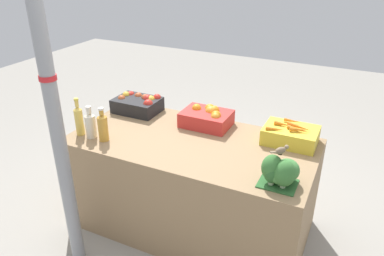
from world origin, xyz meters
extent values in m
plane|color=gray|center=(0.00, 0.00, 0.00)|extent=(10.00, 10.00, 0.00)
cube|color=#937551|center=(0.00, 0.00, 0.38)|extent=(1.75, 0.88, 0.75)
cylinder|color=gray|center=(-0.57, -0.68, 1.23)|extent=(0.09, 0.09, 2.45)
cylinder|color=red|center=(-0.57, -0.68, 1.35)|extent=(0.10, 0.10, 0.03)
cube|color=black|center=(-0.64, 0.27, 0.81)|extent=(0.37, 0.27, 0.11)
sphere|color=red|center=(-0.75, 0.36, 0.86)|extent=(0.06, 0.06, 0.06)
sphere|color=#BC562D|center=(-0.77, 0.23, 0.86)|extent=(0.06, 0.06, 0.06)
sphere|color=gold|center=(-0.77, 0.31, 0.87)|extent=(0.06, 0.06, 0.06)
sphere|color=red|center=(-0.50, 0.37, 0.87)|extent=(0.07, 0.07, 0.07)
sphere|color=red|center=(-0.76, 0.34, 0.86)|extent=(0.07, 0.07, 0.07)
sphere|color=red|center=(-0.56, 0.32, 0.86)|extent=(0.08, 0.08, 0.08)
sphere|color=#BC562D|center=(-0.59, 0.32, 0.87)|extent=(0.06, 0.06, 0.06)
sphere|color=red|center=(-0.50, 0.23, 0.86)|extent=(0.08, 0.08, 0.08)
sphere|color=#BC562D|center=(-0.67, 0.34, 0.86)|extent=(0.07, 0.07, 0.07)
sphere|color=gold|center=(-0.54, 0.32, 0.86)|extent=(0.08, 0.08, 0.08)
cube|color=red|center=(-0.01, 0.27, 0.81)|extent=(0.37, 0.27, 0.11)
sphere|color=orange|center=(-0.02, 0.36, 0.85)|extent=(0.08, 0.08, 0.08)
sphere|color=orange|center=(0.01, 0.31, 0.86)|extent=(0.09, 0.09, 0.09)
sphere|color=orange|center=(0.03, 0.33, 0.86)|extent=(0.09, 0.09, 0.09)
sphere|color=orange|center=(-0.11, 0.30, 0.87)|extent=(0.07, 0.07, 0.07)
sphere|color=orange|center=(0.09, 0.22, 0.86)|extent=(0.07, 0.07, 0.07)
sphere|color=orange|center=(0.08, 0.24, 0.87)|extent=(0.08, 0.08, 0.08)
cube|color=gold|center=(0.64, 0.27, 0.81)|extent=(0.37, 0.27, 0.11)
cone|color=orange|center=(0.54, 0.19, 0.88)|extent=(0.13, 0.06, 0.03)
cone|color=orange|center=(0.58, 0.28, 0.88)|extent=(0.12, 0.04, 0.03)
cone|color=orange|center=(0.69, 0.28, 0.88)|extent=(0.17, 0.06, 0.02)
cone|color=orange|center=(0.69, 0.24, 0.88)|extent=(0.15, 0.06, 0.03)
cone|color=orange|center=(0.63, 0.36, 0.88)|extent=(0.12, 0.02, 0.02)
cone|color=orange|center=(0.69, 0.28, 0.88)|extent=(0.17, 0.08, 0.03)
cone|color=orange|center=(0.70, 0.23, 0.89)|extent=(0.13, 0.06, 0.03)
cube|color=#2D602D|center=(0.69, -0.28, 0.76)|extent=(0.22, 0.18, 0.01)
ellipsoid|color=#387033|center=(0.73, -0.31, 0.86)|extent=(0.13, 0.13, 0.16)
cylinder|color=#B2C693|center=(0.73, -0.31, 0.77)|extent=(0.03, 0.03, 0.02)
ellipsoid|color=#387033|center=(0.65, -0.29, 0.86)|extent=(0.13, 0.13, 0.16)
cylinder|color=#B2C693|center=(0.65, -0.29, 0.77)|extent=(0.03, 0.03, 0.02)
ellipsoid|color=#427F3D|center=(0.73, -0.23, 0.84)|extent=(0.14, 0.14, 0.13)
cylinder|color=#B2C693|center=(0.73, -0.23, 0.77)|extent=(0.03, 0.03, 0.02)
ellipsoid|color=#2D602D|center=(0.66, -0.30, 0.85)|extent=(0.10, 0.10, 0.15)
cylinder|color=#B2C693|center=(0.66, -0.30, 0.77)|extent=(0.03, 0.03, 0.02)
ellipsoid|color=#427F3D|center=(0.71, -0.29, 0.83)|extent=(0.14, 0.14, 0.12)
cylinder|color=#B2C693|center=(0.71, -0.29, 0.77)|extent=(0.03, 0.03, 0.02)
cylinder|color=gold|center=(-0.79, -0.27, 0.85)|extent=(0.06, 0.06, 0.20)
cone|color=gold|center=(-0.79, -0.27, 0.96)|extent=(0.06, 0.06, 0.02)
cylinder|color=gold|center=(-0.79, -0.27, 1.00)|extent=(0.03, 0.03, 0.05)
cylinder|color=gold|center=(-0.79, -0.27, 1.03)|extent=(0.03, 0.03, 0.01)
cylinder|color=beige|center=(-0.68, -0.27, 0.84)|extent=(0.08, 0.08, 0.17)
cone|color=beige|center=(-0.68, -0.27, 0.93)|extent=(0.08, 0.08, 0.02)
cylinder|color=beige|center=(-0.68, -0.27, 0.96)|extent=(0.03, 0.03, 0.04)
cylinder|color=silver|center=(-0.68, -0.27, 0.99)|extent=(0.04, 0.04, 0.01)
cylinder|color=gold|center=(-0.57, -0.27, 0.84)|extent=(0.07, 0.07, 0.18)
cone|color=gold|center=(-0.57, -0.27, 0.94)|extent=(0.07, 0.07, 0.02)
cylinder|color=gold|center=(-0.57, -0.27, 0.97)|extent=(0.03, 0.03, 0.04)
cylinder|color=silver|center=(-0.57, -0.27, 1.00)|extent=(0.04, 0.04, 0.01)
cube|color=#4C3D2D|center=(0.68, -0.26, 0.95)|extent=(0.02, 0.02, 0.01)
ellipsoid|color=#7A664C|center=(0.68, -0.26, 0.97)|extent=(0.07, 0.08, 0.04)
sphere|color=#897556|center=(0.71, -0.23, 0.98)|extent=(0.03, 0.03, 0.03)
cone|color=#4C3D28|center=(0.72, -0.22, 0.98)|extent=(0.01, 0.02, 0.01)
cube|color=#7A664C|center=(0.65, -0.31, 0.97)|extent=(0.04, 0.04, 0.01)
camera|label=1|loc=(1.03, -2.14, 2.01)|focal=35.00mm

